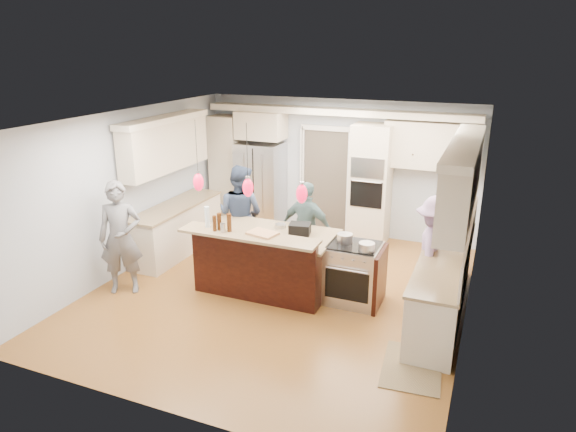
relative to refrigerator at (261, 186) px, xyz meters
The scene contains 23 objects.
ground_plane 3.19m from the refrigerator, 59.58° to the right, with size 6.00×6.00×0.00m, color #A96B2E.
room_shell 3.20m from the refrigerator, 59.58° to the right, with size 5.54×6.04×2.72m.
refrigerator is the anchor object (origin of this frame).
oven_column 2.31m from the refrigerator, ahead, with size 0.72×0.69×2.30m.
back_upper_cabinets 1.12m from the refrigerator, ahead, with size 5.30×0.61×2.54m.
right_counter_run 4.63m from the refrigerator, 30.36° to the right, with size 0.64×3.10×2.51m.
left_cabinets 2.05m from the refrigerator, 115.94° to the right, with size 0.64×2.30×2.51m.
kitchen_island 2.91m from the refrigerator, 63.10° to the right, with size 2.10×1.46×1.12m.
island_range 3.71m from the refrigerator, 42.59° to the right, with size 0.82×0.71×0.92m.
pendant_lights 3.53m from the refrigerator, 67.57° to the right, with size 1.75×0.15×1.03m.
person_bar_end 3.58m from the refrigerator, 101.49° to the right, with size 0.65×0.42×1.78m, color slate.
person_far_left 1.85m from the refrigerator, 75.89° to the right, with size 0.86×0.67×1.76m, color navy.
person_far_right 2.46m from the refrigerator, 46.73° to the right, with size 0.93×0.39×1.58m, color #496566.
person_range_side 4.38m from the refrigerator, 29.85° to the right, with size 1.09×0.63×1.69m, color #9D7DA8.
floor_rug 5.50m from the refrigerator, 45.43° to the right, with size 0.68×1.00×0.01m, color olive.
water_bottle 3.21m from the refrigerator, 79.06° to the right, with size 0.07×0.07×0.31m, color silver.
beer_bottle_a 3.30m from the refrigerator, 75.32° to the right, with size 0.06×0.06×0.26m, color #40200B.
beer_bottle_b 3.35m from the refrigerator, 76.31° to the right, with size 0.06×0.06×0.23m, color #40200B.
beer_bottle_c 3.35m from the refrigerator, 72.59° to the right, with size 0.07×0.07×0.27m, color #40200B.
drink_can 3.38m from the refrigerator, 74.07° to the right, with size 0.07×0.07×0.14m, color #B7B7BC.
cutting_board 3.45m from the refrigerator, 64.34° to the right, with size 0.41×0.29×0.03m, color tan.
pot_large 3.54m from the refrigerator, 44.35° to the right, with size 0.23×0.23×0.14m, color #B7B7BC.
pot_small 3.93m from the refrigerator, 42.43° to the right, with size 0.23×0.23×0.11m, color #B7B7BC.
Camera 1 is at (2.87, -6.66, 3.70)m, focal length 32.00 mm.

